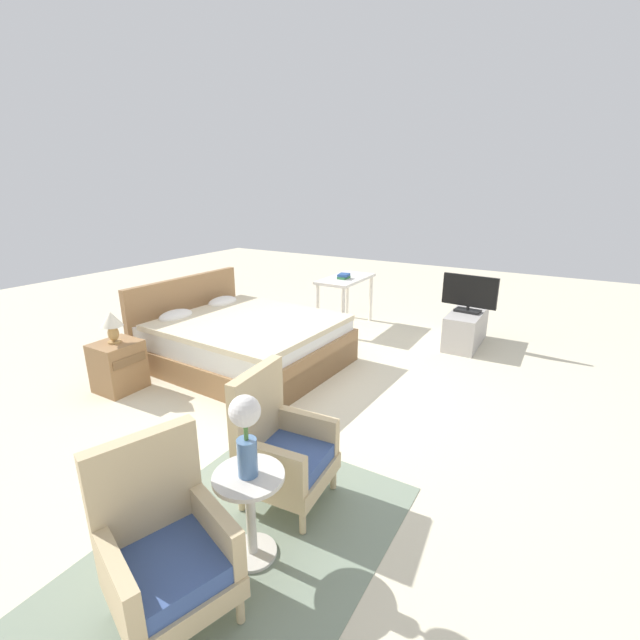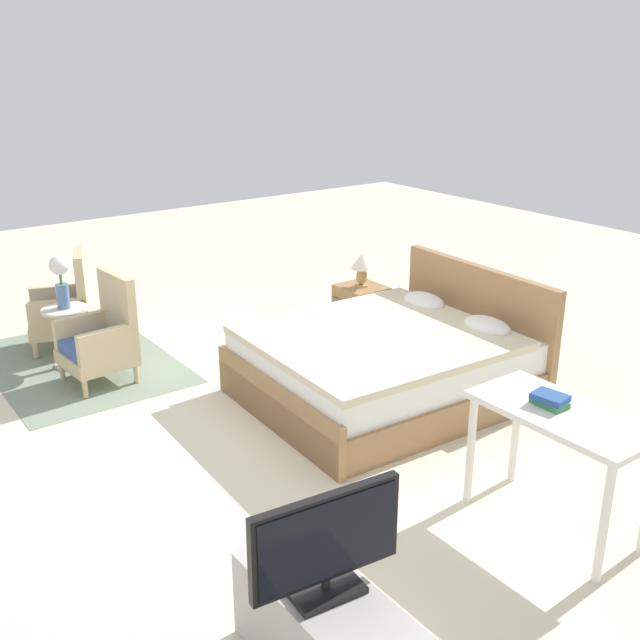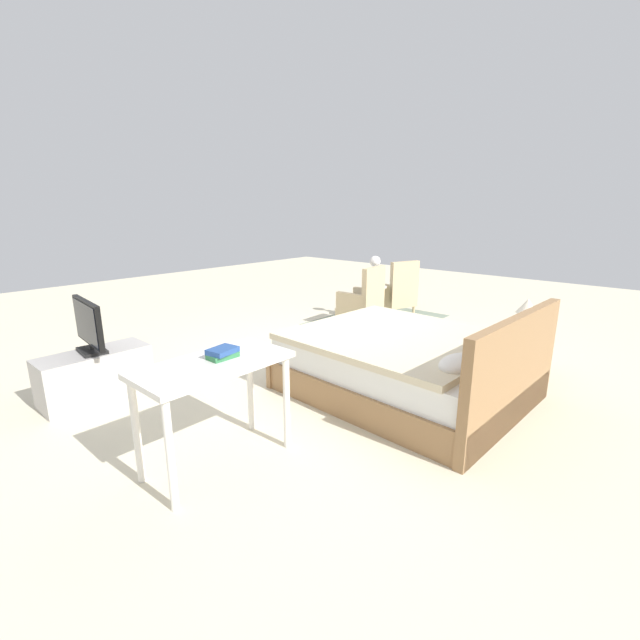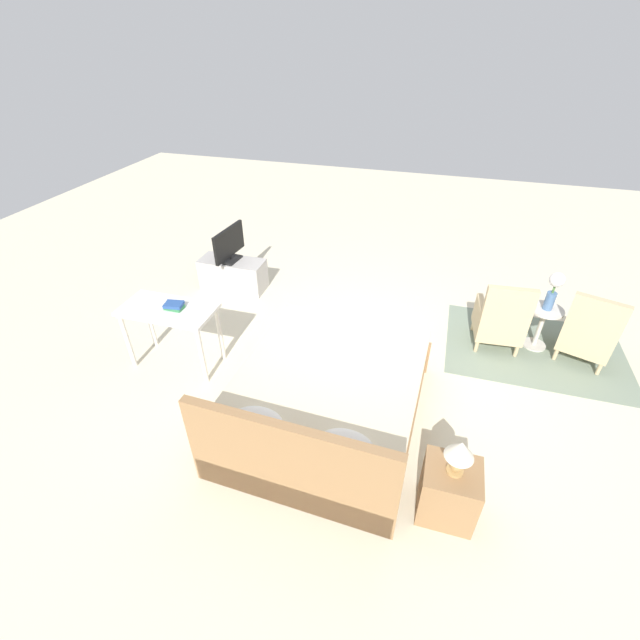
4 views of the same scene
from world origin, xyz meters
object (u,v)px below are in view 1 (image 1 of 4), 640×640
at_px(flower_vase, 246,428).
at_px(table_lamp, 112,323).
at_px(armchair_by_window_left, 165,549).
at_px(tv_flatscreen, 469,293).
at_px(book_stack, 344,276).
at_px(bed, 243,340).
at_px(side_table, 250,505).
at_px(vanity_desk, 346,285).
at_px(nightstand, 118,366).
at_px(tv_stand, 466,328).
at_px(armchair_by_window_right, 280,449).

xyz_separation_m(flower_vase, table_lamp, (0.97, 2.58, -0.10)).
relative_size(armchair_by_window_left, flower_vase, 1.93).
relative_size(flower_vase, table_lamp, 1.45).
relative_size(tv_flatscreen, book_stack, 3.39).
height_order(bed, flower_vase, flower_vase).
distance_m(bed, tv_flatscreen, 3.01).
height_order(armchair_by_window_left, book_stack, armchair_by_window_left).
xyz_separation_m(bed, side_table, (-2.17, -1.91, 0.05)).
height_order(bed, vanity_desk, bed).
bearing_deg(flower_vase, armchair_by_window_left, 163.69).
distance_m(armchair_by_window_left, flower_vase, 0.68).
xyz_separation_m(armchair_by_window_left, book_stack, (4.48, 1.37, 0.42)).
bearing_deg(side_table, nightstand, 69.36).
bearing_deg(nightstand, tv_stand, -41.08).
height_order(armchair_by_window_left, flower_vase, flower_vase).
height_order(nightstand, book_stack, book_stack).
distance_m(armchair_by_window_right, nightstand, 2.49).
height_order(armchair_by_window_right, side_table, armchair_by_window_right).
relative_size(side_table, flower_vase, 1.16).
xyz_separation_m(nightstand, table_lamp, (0.00, 0.00, 0.48)).
xyz_separation_m(armchair_by_window_right, tv_stand, (3.73, -0.39, -0.15)).
bearing_deg(tv_stand, table_lamp, 138.91).
relative_size(bed, tv_flatscreen, 3.05).
distance_m(tv_flatscreen, vanity_desk, 1.77).
bearing_deg(bed, armchair_by_window_left, -146.20).
bearing_deg(side_table, bed, 41.35).
xyz_separation_m(vanity_desk, book_stack, (-0.09, -0.01, 0.15)).
height_order(armchair_by_window_left, tv_flatscreen, tv_flatscreen).
distance_m(nightstand, book_stack, 3.26).
bearing_deg(book_stack, nightstand, 160.49).
height_order(armchair_by_window_left, table_lamp, armchair_by_window_left).
height_order(bed, nightstand, bed).
xyz_separation_m(bed, armchair_by_window_right, (-1.68, -1.76, 0.08)).
distance_m(bed, side_table, 2.89).
relative_size(flower_vase, tv_flatscreen, 0.67).
height_order(bed, tv_flatscreen, bed).
height_order(side_table, book_stack, book_stack).
height_order(tv_stand, book_stack, book_stack).
bearing_deg(vanity_desk, bed, 168.52).
distance_m(tv_stand, vanity_desk, 1.82).
bearing_deg(armchair_by_window_right, side_table, -163.82).
bearing_deg(tv_flatscreen, vanity_desk, 94.30).
bearing_deg(armchair_by_window_left, book_stack, 16.98).
bearing_deg(vanity_desk, table_lamp, 161.13).
height_order(armchair_by_window_left, armchair_by_window_right, same).
relative_size(side_table, book_stack, 2.61).
distance_m(armchair_by_window_right, side_table, 0.51).
relative_size(table_lamp, tv_stand, 0.34).
distance_m(armchair_by_window_right, vanity_desk, 3.86).
bearing_deg(tv_flatscreen, book_stack, 97.12).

